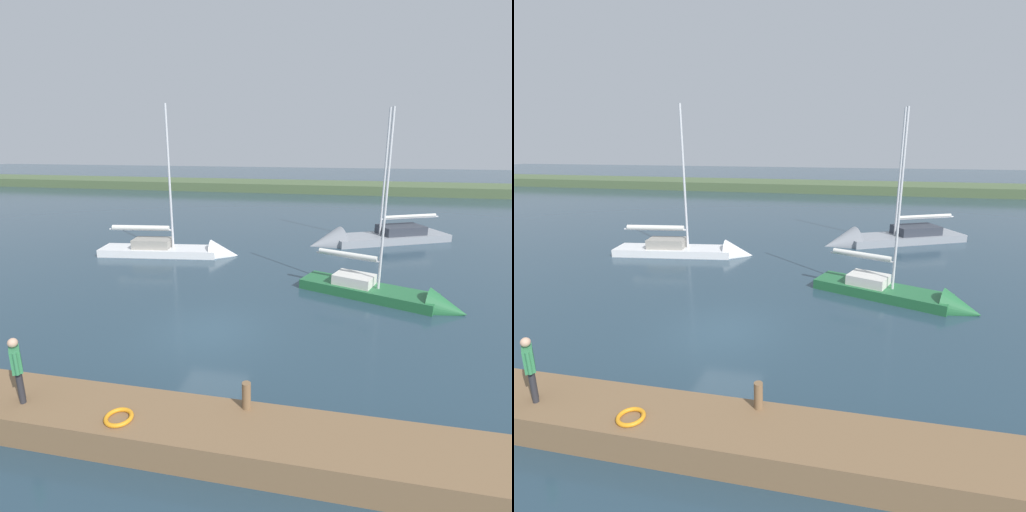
% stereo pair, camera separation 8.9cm
% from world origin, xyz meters
% --- Properties ---
extents(ground_plane, '(200.00, 200.00, 0.00)m').
position_xyz_m(ground_plane, '(0.00, 0.00, 0.00)').
color(ground_plane, '#263D4C').
extents(far_shoreline, '(180.00, 8.00, 2.40)m').
position_xyz_m(far_shoreline, '(0.00, -45.66, 0.00)').
color(far_shoreline, '#4C603D').
rests_on(far_shoreline, ground_plane).
extents(dock_pier, '(25.70, 1.80, 0.76)m').
position_xyz_m(dock_pier, '(0.00, 5.67, 0.38)').
color(dock_pier, brown).
rests_on(dock_pier, ground_plane).
extents(mooring_post_near, '(0.21, 0.21, 0.67)m').
position_xyz_m(mooring_post_near, '(-2.57, 5.04, 1.10)').
color(mooring_post_near, brown).
rests_on(mooring_post_near, dock_pier).
extents(life_ring_buoy, '(0.66, 0.66, 0.10)m').
position_xyz_m(life_ring_buoy, '(0.18, 6.03, 0.81)').
color(life_ring_buoy, orange).
rests_on(life_ring_buoy, dock_pier).
extents(sailboat_inner_slip, '(10.27, 6.67, 10.23)m').
position_xyz_m(sailboat_inner_slip, '(-6.60, -15.38, 0.11)').
color(sailboat_inner_slip, gray).
rests_on(sailboat_inner_slip, ground_plane).
extents(sailboat_far_right, '(8.75, 2.96, 9.83)m').
position_xyz_m(sailboat_far_right, '(5.17, -9.75, 0.18)').
color(sailboat_far_right, white).
rests_on(sailboat_far_right, ground_plane).
extents(sailboat_behind_pier, '(7.34, 4.22, 8.99)m').
position_xyz_m(sailboat_behind_pier, '(-6.87, -4.62, 0.15)').
color(sailboat_behind_pier, '#236638').
rests_on(sailboat_behind_pier, ground_plane).
extents(person_on_dock, '(0.47, 0.49, 1.67)m').
position_xyz_m(person_on_dock, '(2.84, 5.87, 1.72)').
color(person_on_dock, '#28282D').
rests_on(person_on_dock, dock_pier).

